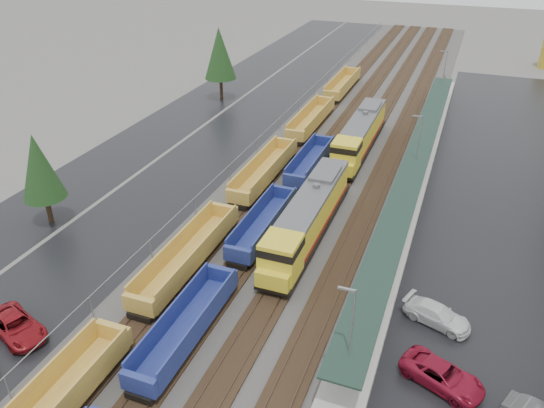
{
  "coord_description": "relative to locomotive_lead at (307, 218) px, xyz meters",
  "views": [
    {
      "loc": [
        13.44,
        -3.32,
        26.41
      ],
      "look_at": [
        -2.08,
        37.46,
        2.0
      ],
      "focal_mm": 35.0,
      "sensor_mm": 36.0,
      "label": 1
    }
  ],
  "objects": [
    {
      "name": "well_string_yellow",
      "position": [
        -8.0,
        1.31,
        -1.19
      ],
      "size": [
        2.6,
        102.03,
        2.31
      ],
      "color": "gold",
      "rests_on": "ground"
    },
    {
      "name": "parked_car_east_c",
      "position": [
        12.13,
        -7.05,
        -1.63
      ],
      "size": [
        3.5,
        5.31,
        1.43
      ],
      "primitive_type": "imported",
      "rotation": [
        0.0,
        0.0,
        1.24
      ],
      "color": "silver",
      "rests_on": "ground"
    },
    {
      "name": "east_commuter_lot",
      "position": [
        17.0,
        14.47,
        -2.34
      ],
      "size": [
        16.0,
        100.0,
        0.02
      ],
      "primitive_type": "cube",
      "color": "black",
      "rests_on": "ground"
    },
    {
      "name": "parked_car_west_c",
      "position": [
        -15.45,
        -18.83,
        -1.59
      ],
      "size": [
        4.22,
        5.97,
        1.51
      ],
      "primitive_type": "imported",
      "rotation": [
        0.0,
        0.0,
        1.22
      ],
      "color": "maroon",
      "rests_on": "ground"
    },
    {
      "name": "station_platform",
      "position": [
        7.5,
        14.48,
        -1.61
      ],
      "size": [
        3.0,
        80.0,
        8.0
      ],
      "color": "#9E9B93",
      "rests_on": "ground"
    },
    {
      "name": "west_road",
      "position": [
        -27.0,
        24.47,
        -2.34
      ],
      "size": [
        9.0,
        160.0,
        0.02
      ],
      "primitive_type": "cube",
      "color": "black",
      "rests_on": "ground"
    },
    {
      "name": "tree_west_far",
      "position": [
        -25.0,
        34.47,
        4.78
      ],
      "size": [
        4.84,
        4.84,
        11.0
      ],
      "color": "#332316",
      "rests_on": "ground"
    },
    {
      "name": "tree_west_near",
      "position": [
        -24.0,
        -5.53,
        3.47
      ],
      "size": [
        3.96,
        3.96,
        9.0
      ],
      "color": "#332316",
      "rests_on": "ground"
    },
    {
      "name": "parked_car_east_b",
      "position": [
        13.0,
        -12.81,
        -1.61
      ],
      "size": [
        4.33,
        5.84,
        1.47
      ],
      "primitive_type": "imported",
      "rotation": [
        0.0,
        0.0,
        1.17
      ],
      "color": "maroon",
      "rests_on": "ground"
    },
    {
      "name": "well_string_blue",
      "position": [
        -4.0,
        -14.94,
        -1.23
      ],
      "size": [
        2.5,
        70.31,
        2.22
      ],
      "color": "navy",
      "rests_on": "ground"
    },
    {
      "name": "locomotive_lead",
      "position": [
        0.0,
        0.0,
        0.0
      ],
      "size": [
        2.94,
        19.38,
        4.39
      ],
      "color": "black",
      "rests_on": "ground"
    },
    {
      "name": "ballast_strip",
      "position": [
        -2.0,
        24.47,
        -2.31
      ],
      "size": [
        20.0,
        160.0,
        0.08
      ],
      "primitive_type": "cube",
      "color": "#302D2B",
      "rests_on": "ground"
    },
    {
      "name": "chainlink_fence",
      "position": [
        -11.5,
        22.91,
        -0.74
      ],
      "size": [
        0.08,
        160.04,
        2.02
      ],
      "color": "gray",
      "rests_on": "ground"
    },
    {
      "name": "west_parking_lot",
      "position": [
        -17.0,
        24.47,
        -2.34
      ],
      "size": [
        10.0,
        160.0,
        0.02
      ],
      "primitive_type": "cube",
      "color": "black",
      "rests_on": "ground"
    },
    {
      "name": "trackbed",
      "position": [
        -2.0,
        24.47,
        -2.19
      ],
      "size": [
        14.6,
        160.0,
        0.22
      ],
      "color": "black",
      "rests_on": "ground"
    },
    {
      "name": "locomotive_trail",
      "position": [
        0.0,
        21.0,
        0.0
      ],
      "size": [
        2.94,
        19.38,
        4.39
      ],
      "color": "black",
      "rests_on": "ground"
    }
  ]
}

